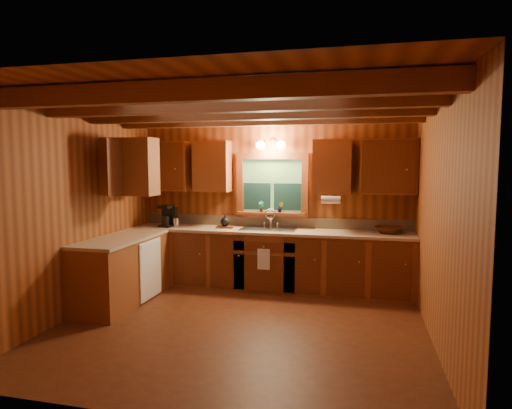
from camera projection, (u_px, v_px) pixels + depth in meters
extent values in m
plane|color=#512813|center=(240.00, 327.00, 5.02)|extent=(4.20, 4.20, 0.00)
plane|color=brown|center=(239.00, 98.00, 4.78)|extent=(4.20, 4.20, 0.00)
plane|color=brown|center=(273.00, 201.00, 6.74)|extent=(4.20, 0.00, 4.20)
plane|color=brown|center=(167.00, 246.00, 3.06)|extent=(4.20, 0.00, 4.20)
plane|color=brown|center=(77.00, 211.00, 5.39)|extent=(0.00, 3.80, 3.80)
plane|color=brown|center=(438.00, 221.00, 4.41)|extent=(0.00, 3.80, 3.80)
cube|color=brown|center=(200.00, 91.00, 3.63)|extent=(4.20, 0.14, 0.18)
cube|color=brown|center=(228.00, 104.00, 4.40)|extent=(4.20, 0.14, 0.18)
cube|color=brown|center=(248.00, 113.00, 5.18)|extent=(4.20, 0.14, 0.18)
cube|color=brown|center=(263.00, 119.00, 5.95)|extent=(4.20, 0.14, 0.18)
cube|color=brown|center=(268.00, 261.00, 6.52)|extent=(4.20, 0.62, 0.86)
cube|color=brown|center=(122.00, 271.00, 5.86)|extent=(0.62, 1.60, 0.86)
cube|color=tan|center=(268.00, 231.00, 6.48)|extent=(4.20, 0.66, 0.04)
cube|color=tan|center=(122.00, 239.00, 5.82)|extent=(0.64, 1.60, 0.04)
cube|color=tan|center=(272.00, 222.00, 6.76)|extent=(4.20, 0.02, 0.16)
cube|color=white|center=(151.00, 269.00, 5.98)|extent=(0.02, 0.60, 0.80)
cube|color=brown|center=(166.00, 166.00, 6.92)|extent=(0.78, 0.34, 0.78)
cube|color=brown|center=(212.00, 166.00, 6.74)|extent=(0.55, 0.34, 0.78)
cube|color=brown|center=(332.00, 167.00, 6.31)|extent=(0.55, 0.34, 0.78)
cube|color=brown|center=(388.00, 167.00, 6.13)|extent=(0.78, 0.34, 0.78)
cube|color=brown|center=(118.00, 167.00, 5.96)|extent=(0.34, 1.10, 0.78)
cube|color=brown|center=(272.00, 156.00, 6.64)|extent=(1.12, 0.08, 0.10)
cube|color=brown|center=(272.00, 214.00, 6.72)|extent=(1.12, 0.08, 0.10)
cube|color=brown|center=(240.00, 185.00, 6.80)|extent=(0.10, 0.08, 0.80)
cube|color=brown|center=(305.00, 186.00, 6.56)|extent=(0.10, 0.08, 0.80)
cube|color=#437B33|center=(273.00, 185.00, 6.71)|extent=(0.92, 0.01, 0.80)
cube|color=#113232|center=(257.00, 196.00, 6.76)|extent=(0.42, 0.02, 0.42)
cube|color=#113232|center=(287.00, 197.00, 6.65)|extent=(0.42, 0.02, 0.42)
cylinder|color=black|center=(272.00, 184.00, 6.69)|extent=(0.92, 0.01, 0.01)
cube|color=brown|center=(271.00, 213.00, 6.68)|extent=(1.06, 0.14, 0.04)
cylinder|color=black|center=(272.00, 141.00, 6.61)|extent=(0.08, 0.03, 0.08)
cylinder|color=black|center=(265.00, 141.00, 6.58)|extent=(0.09, 0.17, 0.08)
cylinder|color=black|center=(278.00, 141.00, 6.53)|extent=(0.09, 0.17, 0.08)
sphere|color=#FFE0A5|center=(260.00, 145.00, 6.54)|extent=(0.13, 0.13, 0.13)
sphere|color=#FFE0A5|center=(281.00, 145.00, 6.47)|extent=(0.13, 0.13, 0.13)
cylinder|color=white|center=(331.00, 200.00, 6.16)|extent=(0.27, 0.11, 0.11)
cube|color=white|center=(264.00, 259.00, 6.20)|extent=(0.18, 0.01, 0.30)
cube|color=silver|center=(268.00, 229.00, 6.49)|extent=(0.82, 0.48, 0.02)
cube|color=#262628|center=(256.00, 233.00, 6.54)|extent=(0.34, 0.40, 0.14)
cube|color=#262628|center=(281.00, 234.00, 6.45)|extent=(0.34, 0.40, 0.14)
cylinder|color=silver|center=(271.00, 221.00, 6.65)|extent=(0.04, 0.04, 0.22)
torus|color=silver|center=(270.00, 214.00, 6.58)|extent=(0.16, 0.02, 0.16)
cube|color=black|center=(167.00, 226.00, 6.78)|extent=(0.19, 0.23, 0.03)
cube|color=black|center=(168.00, 215.00, 6.83)|extent=(0.19, 0.08, 0.32)
cube|color=black|center=(166.00, 207.00, 6.73)|extent=(0.19, 0.21, 0.04)
cylinder|color=black|center=(166.00, 220.00, 6.74)|extent=(0.12, 0.12, 0.14)
cylinder|color=silver|center=(176.00, 222.00, 6.80)|extent=(0.11, 0.11, 0.14)
cylinder|color=black|center=(174.00, 213.00, 6.78)|extent=(0.03, 0.03, 0.20)
cylinder|color=black|center=(175.00, 213.00, 6.78)|extent=(0.01, 0.01, 0.20)
cylinder|color=black|center=(177.00, 213.00, 6.79)|extent=(0.03, 0.03, 0.20)
cylinder|color=black|center=(177.00, 213.00, 6.79)|extent=(0.04, 0.05, 0.20)
cube|color=#562812|center=(225.00, 227.00, 6.66)|extent=(0.28, 0.22, 0.02)
sphere|color=black|center=(225.00, 222.00, 6.65)|extent=(0.14, 0.14, 0.14)
cylinder|color=black|center=(225.00, 216.00, 6.64)|extent=(0.02, 0.02, 0.04)
imported|color=#48230C|center=(388.00, 230.00, 6.14)|extent=(0.47, 0.47, 0.09)
imported|color=#562812|center=(261.00, 206.00, 6.69)|extent=(0.10, 0.08, 0.17)
imported|color=#562812|center=(280.00, 207.00, 6.62)|extent=(0.10, 0.08, 0.16)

